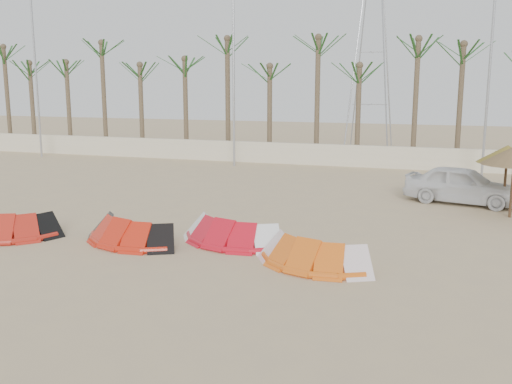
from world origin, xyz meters
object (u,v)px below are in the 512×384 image
(kite_red_right, at_px, (234,229))
(car, at_px, (462,185))
(parasol_left, at_px, (507,154))
(kite_red_mid, at_px, (134,228))
(kite_orange, at_px, (315,250))
(kite_red_left, at_px, (13,224))

(kite_red_right, relative_size, car, 0.82)
(kite_red_right, bearing_deg, parasol_left, 42.81)
(kite_red_mid, bearing_deg, parasol_left, 37.40)
(kite_red_right, xyz_separation_m, kite_orange, (2.94, -1.44, -0.00))
(kite_red_mid, xyz_separation_m, kite_orange, (5.96, -0.51, -0.00))
(kite_red_right, distance_m, parasol_left, 11.80)
(kite_red_mid, height_order, car, car)
(kite_orange, xyz_separation_m, car, (4.05, 9.90, 0.37))
(kite_red_right, bearing_deg, kite_red_left, -166.97)
(kite_red_left, relative_size, kite_red_mid, 0.98)
(kite_red_right, bearing_deg, car, 50.48)
(car, bearing_deg, parasol_left, -95.43)
(kite_red_mid, xyz_separation_m, parasol_left, (11.58, 8.86, 1.78))
(kite_red_left, height_order, car, car)
(kite_red_right, distance_m, car, 10.98)
(kite_orange, bearing_deg, kite_red_mid, 175.15)
(kite_orange, bearing_deg, kite_red_right, 153.95)
(car, bearing_deg, kite_red_right, 154.07)
(kite_red_left, relative_size, kite_orange, 1.03)
(kite_red_left, bearing_deg, kite_orange, 1.16)
(kite_red_right, relative_size, parasol_left, 1.49)
(kite_orange, bearing_deg, car, 67.77)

